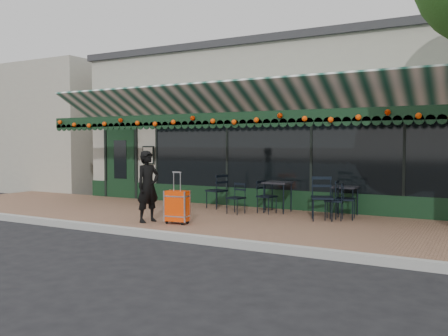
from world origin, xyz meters
The scene contains 15 objects.
ground centered at (0.00, 0.00, 0.00)m, with size 80.00×80.00×0.00m, color black.
sidewalk centered at (0.00, 2.00, 0.07)m, with size 18.00×4.00×0.15m, color brown.
curb centered at (0.00, -0.08, 0.07)m, with size 18.00×0.16×0.15m, color #9E9E99.
restaurant_building centered at (0.00, 7.84, 2.27)m, with size 12.00×9.60×4.50m.
neighbor_building_left centered at (-13.00, 8.00, 2.40)m, with size 12.00×8.00×4.80m, color gray.
woman centered at (-1.17, 0.67, 0.93)m, with size 0.57×0.37×1.55m, color black.
suitcase centered at (-0.48, 0.77, 0.52)m, with size 0.51×0.33×1.10m.
cafe_table_a centered at (2.36, 3.58, 0.78)m, with size 0.57×0.57×0.70m.
cafe_table_b centered at (0.75, 3.36, 0.83)m, with size 0.62×0.62×0.76m.
chair_a_left centered at (2.29, 2.90, 0.57)m, with size 0.42×0.42×0.84m, color black, non-canonical shape.
chair_a_right centered at (2.48, 3.14, 0.59)m, with size 0.44×0.44×0.88m, color black, non-canonical shape.
chair_a_front centered at (2.07, 2.72, 0.64)m, with size 0.49×0.49×0.98m, color black, non-canonical shape.
chair_b_left centered at (-0.93, 3.27, 0.61)m, with size 0.46×0.46×0.91m, color black, non-canonical shape.
chair_b_right centered at (0.57, 3.10, 0.55)m, with size 0.40×0.40×0.81m, color black, non-canonical shape.
chair_b_front centered at (-0.05, 2.65, 0.53)m, with size 0.38×0.38×0.76m, color black, non-canonical shape.
Camera 1 is at (5.19, -7.49, 1.86)m, focal length 38.00 mm.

